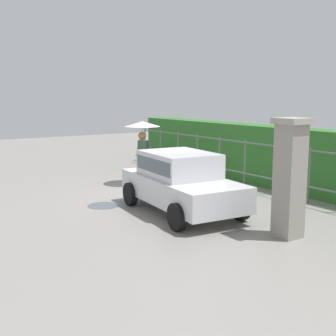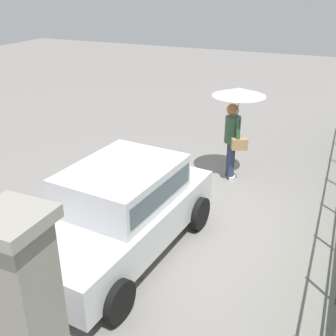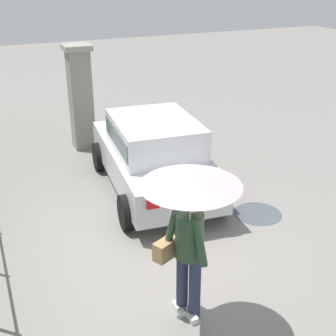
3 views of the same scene
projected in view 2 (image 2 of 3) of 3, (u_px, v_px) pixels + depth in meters
ground_plane at (188, 217)px, 7.73m from camera, size 40.00×40.00×0.00m
car at (121, 207)px, 6.48m from camera, size 3.86×2.13×1.48m
pedestrian at (236, 111)px, 8.67m from camera, size 1.14×1.14×2.04m
gate_pillar at (30, 324)px, 3.70m from camera, size 0.60×0.60×2.42m
puddle_near at (105, 192)px, 8.63m from camera, size 0.85×0.85×0.00m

